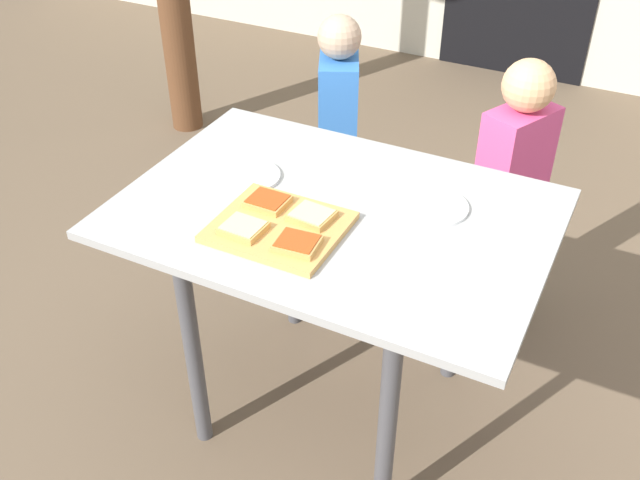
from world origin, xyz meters
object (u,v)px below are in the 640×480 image
pizza_slice_near_left (243,228)px  pizza_slice_near_right (296,243)px  plate_white_right (433,207)px  child_left (338,131)px  pizza_slice_far_left (267,201)px  dining_table (334,242)px  plate_white_left (248,176)px  pizza_slice_far_right (312,215)px  child_right (511,180)px  cutting_board (279,227)px

pizza_slice_near_left → pizza_slice_near_right: bearing=1.1°
plate_white_right → child_left: bearing=133.0°
pizza_slice_far_left → child_left: bearing=102.5°
dining_table → plate_white_right: plate_white_right is taller
dining_table → plate_white_left: (-0.30, 0.04, 0.11)m
pizza_slice_far_right → child_left: bearing=111.0°
pizza_slice_far_left → pizza_slice_far_right: bearing=-2.6°
plate_white_left → child_right: (0.63, 0.66, -0.20)m
pizza_slice_far_left → pizza_slice_near_right: same height
pizza_slice_near_left → pizza_slice_far_right: bearing=44.1°
dining_table → pizza_slice_near_left: size_ratio=10.50×
dining_table → cutting_board: size_ratio=3.53×
cutting_board → pizza_slice_near_left: size_ratio=2.97×
pizza_slice_near_left → plate_white_right: pizza_slice_near_left is taller
child_left → pizza_slice_far_right: bearing=-69.0°
child_left → plate_white_right: bearing=-47.0°
pizza_slice_near_left → child_left: size_ratio=0.11×
dining_table → plate_white_right: (0.24, 0.13, 0.11)m
pizza_slice_far_right → pizza_slice_far_left: same height
child_right → pizza_slice_far_left: bearing=-122.2°
pizza_slice_far_right → pizza_slice_near_left: (-0.13, -0.13, 0.00)m
pizza_slice_near_left → plate_white_right: (0.39, 0.34, -0.02)m
pizza_slice_far_left → plate_white_right: (0.40, 0.21, -0.02)m
pizza_slice_near_left → child_right: child_right is taller
child_right → cutting_board: bearing=-116.3°
cutting_board → pizza_slice_far_left: 0.10m
pizza_slice_far_right → child_right: child_right is taller
plate_white_right → pizza_slice_far_right: bearing=-140.2°
child_left → child_right: child_left is taller
pizza_slice_far_left → pizza_slice_near_right: 0.20m
plate_white_left → pizza_slice_near_right: bearing=-40.6°
dining_table → pizza_slice_far_left: bearing=-152.9°
dining_table → child_left: child_left is taller
pizza_slice_far_left → pizza_slice_near_left: (0.01, -0.13, 0.00)m
pizza_slice_near_right → plate_white_right: size_ratio=0.61×
child_right → plate_white_right: bearing=-99.6°
pizza_slice_far_right → plate_white_right: size_ratio=0.61×
cutting_board → dining_table: bearing=59.6°
pizza_slice_far_left → cutting_board: bearing=-42.5°
pizza_slice_far_right → plate_white_right: pizza_slice_far_right is taller
cutting_board → child_right: child_right is taller
pizza_slice_near_left → plate_white_left: size_ratio=0.58×
pizza_slice_far_right → plate_white_right: bearing=39.8°
plate_white_right → pizza_slice_near_left: bearing=-138.7°
pizza_slice_near_left → child_right: bearing=62.0°
cutting_board → plate_white_left: (-0.21, 0.19, -0.00)m
pizza_slice_far_right → pizza_slice_near_right: 0.13m
pizza_slice_far_right → child_right: (0.36, 0.79, -0.23)m
pizza_slice_far_left → pizza_slice_near_left: size_ratio=0.98×
cutting_board → plate_white_right: size_ratio=1.73×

